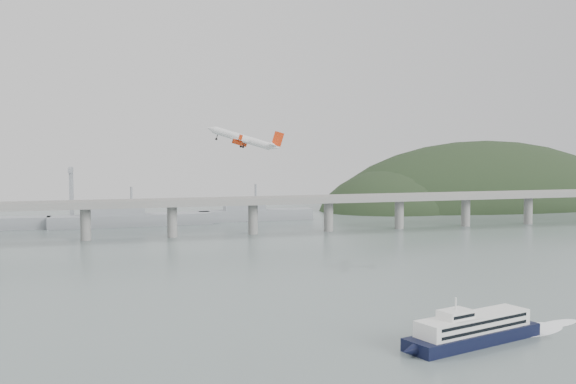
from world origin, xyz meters
name	(u,v)px	position (x,y,z in m)	size (l,w,h in m)	color
ground	(335,311)	(0.00, 0.00, 0.00)	(900.00, 900.00, 0.00)	slate
bridge	(219,207)	(-1.15, 200.00, 17.65)	(800.00, 22.00, 23.90)	gray
headland	(499,227)	(285.18, 331.75, -19.34)	(365.00, 155.00, 156.00)	black
ferry	(473,330)	(23.99, -45.02, 3.72)	(71.03, 27.91, 13.71)	black
airliner	(244,139)	(-7.61, 101.83, 57.91)	(34.78, 32.85, 13.26)	white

